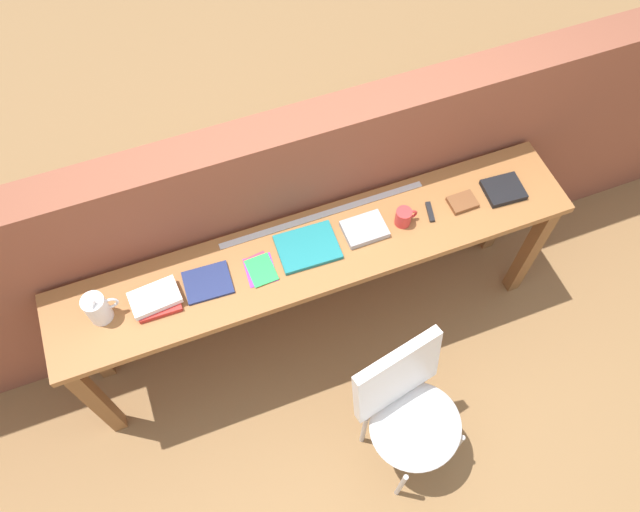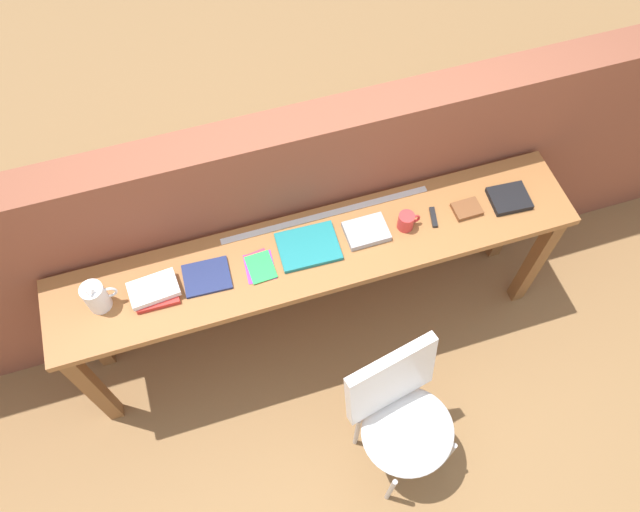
# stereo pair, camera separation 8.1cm
# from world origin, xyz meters

# --- Properties ---
(ground_plane) EXTENTS (40.00, 40.00, 0.00)m
(ground_plane) POSITION_xyz_m (0.00, 0.00, 0.00)
(ground_plane) COLOR olive
(brick_wall_back) EXTENTS (6.00, 0.20, 1.38)m
(brick_wall_back) POSITION_xyz_m (0.00, 0.64, 0.69)
(brick_wall_back) COLOR brown
(brick_wall_back) RESTS_ON ground
(sideboard) EXTENTS (2.50, 0.44, 0.88)m
(sideboard) POSITION_xyz_m (0.00, 0.30, 0.74)
(sideboard) COLOR #996033
(sideboard) RESTS_ON ground
(chair_white_moulded) EXTENTS (0.52, 0.53, 0.89)m
(chair_white_moulded) POSITION_xyz_m (0.17, -0.45, 0.53)
(chair_white_moulded) COLOR white
(chair_white_moulded) RESTS_ON ground
(pitcher_white) EXTENTS (0.14, 0.10, 0.18)m
(pitcher_white) POSITION_xyz_m (-0.99, 0.31, 0.96)
(pitcher_white) COLOR white
(pitcher_white) RESTS_ON sideboard
(book_stack_leftmost) EXTENTS (0.22, 0.16, 0.06)m
(book_stack_leftmost) POSITION_xyz_m (-0.75, 0.29, 0.91)
(book_stack_leftmost) COLOR red
(book_stack_leftmost) RESTS_ON sideboard
(magazine_cycling) EXTENTS (0.22, 0.18, 0.01)m
(magazine_cycling) POSITION_xyz_m (-0.52, 0.31, 0.89)
(magazine_cycling) COLOR navy
(magazine_cycling) RESTS_ON sideboard
(pamphlet_pile_colourful) EXTENTS (0.14, 0.17, 0.01)m
(pamphlet_pile_colourful) POSITION_xyz_m (-0.27, 0.29, 0.88)
(pamphlet_pile_colourful) COLOR purple
(pamphlet_pile_colourful) RESTS_ON sideboard
(book_open_centre) EXTENTS (0.28, 0.22, 0.02)m
(book_open_centre) POSITION_xyz_m (-0.03, 0.32, 0.89)
(book_open_centre) COLOR #19757A
(book_open_centre) RESTS_ON sideboard
(book_grey_hardcover) EXTENTS (0.20, 0.15, 0.03)m
(book_grey_hardcover) POSITION_xyz_m (0.25, 0.31, 0.90)
(book_grey_hardcover) COLOR #9E9EA3
(book_grey_hardcover) RESTS_ON sideboard
(mug) EXTENTS (0.11, 0.08, 0.09)m
(mug) POSITION_xyz_m (0.44, 0.30, 0.92)
(mug) COLOR red
(mug) RESTS_ON sideboard
(multitool_folded) EXTENTS (0.05, 0.11, 0.02)m
(multitool_folded) POSITION_xyz_m (0.58, 0.30, 0.89)
(multitool_folded) COLOR black
(multitool_folded) RESTS_ON sideboard
(leather_journal_brown) EXTENTS (0.13, 0.10, 0.02)m
(leather_journal_brown) POSITION_xyz_m (0.75, 0.29, 0.89)
(leather_journal_brown) COLOR brown
(leather_journal_brown) RESTS_ON sideboard
(book_repair_rightmost) EXTENTS (0.20, 0.17, 0.03)m
(book_repair_rightmost) POSITION_xyz_m (0.97, 0.29, 0.89)
(book_repair_rightmost) COLOR black
(book_repair_rightmost) RESTS_ON sideboard
(ruler_metal_back_edge) EXTENTS (1.03, 0.03, 0.00)m
(ruler_metal_back_edge) POSITION_xyz_m (0.10, 0.47, 0.88)
(ruler_metal_back_edge) COLOR silver
(ruler_metal_back_edge) RESTS_ON sideboard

